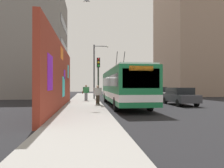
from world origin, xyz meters
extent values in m
plane|color=black|center=(0.00, 0.00, 0.00)|extent=(80.00, 80.00, 0.00)
cube|color=gray|center=(0.00, 1.60, 0.07)|extent=(48.00, 3.20, 0.15)
cube|color=maroon|center=(-3.43, 3.35, 2.44)|extent=(15.15, 0.30, 4.88)
cube|color=#8C19D8|center=(-8.72, 3.19, 2.43)|extent=(1.49, 0.02, 1.79)
cube|color=#33D8E5|center=(1.74, 3.19, 3.14)|extent=(1.13, 0.02, 1.29)
cube|color=#33D8E5|center=(-2.48, 3.19, 1.68)|extent=(1.69, 0.02, 1.59)
cube|color=#8C19D8|center=(-1.73, 3.19, 2.68)|extent=(1.02, 0.02, 0.78)
cube|color=orange|center=(-3.64, 3.19, 4.14)|extent=(1.54, 0.02, 0.85)
cube|color=gray|center=(12.86, 9.20, 7.55)|extent=(10.44, 8.95, 15.09)
cube|color=black|center=(12.86, 4.70, 4.40)|extent=(8.87, 0.04, 1.10)
cube|color=black|center=(12.86, 4.70, 7.60)|extent=(8.87, 0.04, 1.10)
cube|color=black|center=(12.86, 4.70, 10.80)|extent=(8.87, 0.04, 1.10)
cube|color=gray|center=(16.67, -17.00, 10.94)|extent=(12.75, 8.91, 21.87)
cube|color=black|center=(16.67, -21.47, 4.40)|extent=(10.84, 0.04, 1.10)
cube|color=black|center=(16.67, -21.47, 7.60)|extent=(10.84, 0.04, 1.10)
cube|color=black|center=(16.67, -21.47, 10.80)|extent=(10.84, 0.04, 1.10)
cube|color=black|center=(16.67, -21.47, 14.00)|extent=(10.84, 0.04, 1.10)
cube|color=black|center=(16.67, -21.47, 17.20)|extent=(10.84, 0.04, 1.10)
cube|color=#19723F|center=(-1.51, -1.80, 1.74)|extent=(12.06, 2.63, 2.59)
cube|color=silver|center=(-1.51, -1.80, 3.10)|extent=(11.57, 2.42, 0.12)
cube|color=white|center=(-1.51, -1.80, 1.00)|extent=(12.08, 2.65, 0.44)
cube|color=black|center=(-7.52, -1.80, 2.20)|extent=(0.04, 2.23, 1.17)
cube|color=black|center=(-1.51, -1.80, 2.13)|extent=(11.09, 2.66, 0.83)
cube|color=orange|center=(-7.51, -1.80, 2.79)|extent=(0.06, 1.44, 0.28)
cylinder|color=black|center=(0.30, -2.15, 3.94)|extent=(1.43, 0.06, 2.00)
cylinder|color=black|center=(0.30, -1.45, 3.94)|extent=(1.43, 0.06, 2.00)
cylinder|color=black|center=(-5.37, -2.99, 0.50)|extent=(1.00, 0.28, 1.00)
cylinder|color=black|center=(-5.37, -0.61, 0.50)|extent=(1.00, 0.28, 1.00)
cylinder|color=black|center=(2.35, -2.99, 0.50)|extent=(1.00, 0.28, 1.00)
cylinder|color=black|center=(2.35, -0.61, 0.50)|extent=(1.00, 0.28, 1.00)
cube|color=#38383D|center=(-1.43, -7.00, 0.65)|extent=(4.40, 1.81, 0.66)
cube|color=black|center=(-1.35, -7.00, 1.28)|extent=(2.64, 1.62, 0.60)
cylinder|color=black|center=(-2.89, -7.80, 0.32)|extent=(0.64, 0.22, 0.64)
cylinder|color=black|center=(-2.89, -6.20, 0.32)|extent=(0.64, 0.22, 0.64)
cylinder|color=black|center=(0.02, -7.80, 0.32)|extent=(0.64, 0.22, 0.64)
cylinder|color=black|center=(0.02, -6.20, 0.32)|extent=(0.64, 0.22, 0.64)
cube|color=white|center=(4.88, -7.00, 0.65)|extent=(4.69, 1.77, 0.66)
cube|color=black|center=(4.97, -7.00, 1.28)|extent=(2.82, 1.59, 0.60)
cylinder|color=black|center=(3.33, -7.78, 0.32)|extent=(0.64, 0.22, 0.64)
cylinder|color=black|center=(3.33, -6.22, 0.32)|extent=(0.64, 0.22, 0.64)
cylinder|color=black|center=(6.43, -7.78, 0.32)|extent=(0.64, 0.22, 0.64)
cylinder|color=black|center=(6.43, -6.22, 0.32)|extent=(0.64, 0.22, 0.64)
cylinder|color=#595960|center=(2.98, 1.34, 0.56)|extent=(0.14, 0.14, 0.83)
cylinder|color=#595960|center=(2.98, 1.51, 0.56)|extent=(0.14, 0.14, 0.83)
cube|color=#338C4C|center=(2.98, 1.42, 1.29)|extent=(0.22, 0.48, 0.62)
cylinder|color=#338C4C|center=(2.98, 1.13, 1.32)|extent=(0.09, 0.09, 0.59)
cylinder|color=#338C4C|center=(2.98, 1.71, 1.32)|extent=(0.09, 0.09, 0.59)
sphere|color=#936B4C|center=(2.98, 1.42, 1.71)|extent=(0.22, 0.22, 0.22)
cube|color=#593319|center=(2.98, 1.78, 1.03)|extent=(0.14, 0.10, 0.24)
cylinder|color=#3F3326|center=(-1.86, 0.36, 0.55)|extent=(0.14, 0.14, 0.81)
cylinder|color=#3F3326|center=(-1.86, 0.52, 0.55)|extent=(0.14, 0.14, 0.81)
cube|color=silver|center=(-1.86, 0.44, 1.26)|extent=(0.22, 0.47, 0.61)
cylinder|color=silver|center=(-1.86, 0.16, 1.29)|extent=(0.09, 0.09, 0.58)
cylinder|color=silver|center=(-1.86, 0.73, 1.29)|extent=(0.09, 0.09, 0.58)
sphere|color=tan|center=(-1.86, 0.44, 1.68)|extent=(0.22, 0.22, 0.22)
cylinder|color=#2D382D|center=(-1.00, 0.35, 2.19)|extent=(0.14, 0.14, 4.07)
cube|color=black|center=(-1.22, 0.35, 3.77)|extent=(0.20, 0.28, 0.84)
sphere|color=red|center=(-1.33, 0.35, 4.05)|extent=(0.18, 0.18, 0.18)
sphere|color=yellow|center=(-1.33, 0.35, 3.77)|extent=(0.18, 0.18, 0.18)
sphere|color=green|center=(-1.33, 0.35, 3.49)|extent=(0.18, 0.18, 0.18)
cylinder|color=#4C4C51|center=(6.24, 0.45, 3.46)|extent=(0.18, 0.18, 6.61)
cylinder|color=#4C4C51|center=(6.24, -0.37, 6.61)|extent=(0.10, 1.65, 0.10)
ellipsoid|color=silver|center=(6.24, -1.20, 6.56)|extent=(0.44, 0.28, 0.20)
ellipsoid|color=gray|center=(-1.54, 1.37, 8.98)|extent=(0.32, 0.14, 0.12)
cube|color=gray|center=(-1.54, 1.23, 9.01)|extent=(0.20, 0.24, 0.17)
cube|color=gray|center=(-1.54, 1.51, 9.01)|extent=(0.20, 0.24, 0.17)
camera|label=1|loc=(-19.51, 1.39, 1.79)|focal=33.66mm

